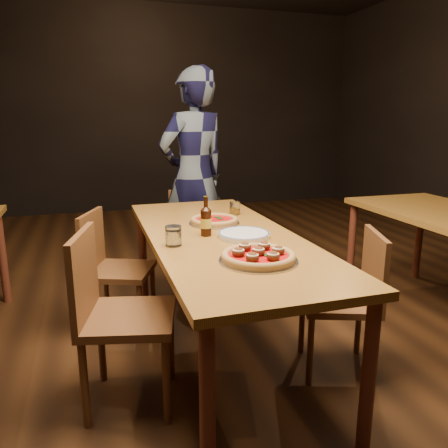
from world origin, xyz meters
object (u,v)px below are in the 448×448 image
object	(u,v)px
table_main	(221,246)
pizza_meatball	(258,256)
chair_main_e	(338,300)
diner	(194,177)
pizza_margherita	(214,220)
plate_stack	(244,235)
water_glass	(173,236)
chair_main_nw	(129,316)
beer_bottle	(206,222)
chair_main_sw	(120,270)
amber_glass	(235,208)
chair_end	(193,238)

from	to	relation	value
table_main	pizza_meatball	distance (m)	0.52
chair_main_e	diner	xyz separation A→B (m)	(-0.41, 1.65, 0.48)
pizza_margherita	plate_stack	xyz separation A→B (m)	(0.07, -0.35, -0.01)
table_main	water_glass	world-z (taller)	water_glass
table_main	pizza_margherita	bearing A→B (deg)	83.07
pizza_margherita	table_main	bearing A→B (deg)	-96.93
chair_main_e	pizza_meatball	bearing A→B (deg)	-52.76
chair_main_nw	pizza_margherita	xyz separation A→B (m)	(0.58, 0.54, 0.31)
beer_bottle	diner	size ratio (longest dim) A/B	0.12
chair_main_sw	chair_main_e	xyz separation A→B (m)	(1.10, -0.85, -0.00)
chair_main_sw	beer_bottle	size ratio (longest dim) A/B	3.87
chair_main_nw	beer_bottle	bearing A→B (deg)	-45.05
plate_stack	water_glass	distance (m)	0.40
plate_stack	beer_bottle	world-z (taller)	beer_bottle
pizza_meatball	water_glass	xyz separation A→B (m)	(-0.32, 0.36, 0.03)
amber_glass	water_glass	bearing A→B (deg)	-131.41
chair_main_sw	chair_end	world-z (taller)	chair_main_sw
chair_main_nw	diner	distance (m)	1.81
chair_main_sw	amber_glass	bearing A→B (deg)	-72.00
chair_main_e	beer_bottle	xyz separation A→B (m)	(-0.66, 0.33, 0.41)
chair_main_e	chair_end	world-z (taller)	chair_main_e
beer_bottle	amber_glass	distance (m)	0.57
table_main	pizza_margherita	size ratio (longest dim) A/B	6.39
chair_end	table_main	bearing A→B (deg)	-85.67
chair_main_sw	plate_stack	xyz separation A→B (m)	(0.63, -0.61, 0.34)
chair_main_nw	diner	size ratio (longest dim) A/B	0.51
table_main	chair_main_e	distance (m)	0.71
chair_end	chair_main_sw	bearing A→B (deg)	-125.66
pizza_margherita	chair_main_nw	bearing A→B (deg)	-137.30
pizza_margherita	beer_bottle	world-z (taller)	beer_bottle
chair_main_e	pizza_margherita	xyz separation A→B (m)	(-0.54, 0.59, 0.35)
chair_main_nw	diner	xyz separation A→B (m)	(0.71, 1.60, 0.44)
chair_main_sw	chair_end	bearing A→B (deg)	-23.39
plate_stack	table_main	bearing A→B (deg)	134.18
chair_main_e	beer_bottle	bearing A→B (deg)	-96.75
pizza_meatball	amber_glass	bearing A→B (deg)	77.58
plate_stack	water_glass	size ratio (longest dim) A/B	2.74
water_glass	plate_stack	bearing A→B (deg)	6.36
chair_main_e	chair_main_nw	bearing A→B (deg)	-72.54
chair_main_nw	chair_main_e	bearing A→B (deg)	-78.82
chair_main_e	table_main	bearing A→B (deg)	-100.72
chair_main_e	plate_stack	xyz separation A→B (m)	(-0.47, 0.23, 0.35)
water_glass	chair_end	bearing A→B (deg)	72.61
chair_main_e	water_glass	size ratio (longest dim) A/B	8.09
chair_main_sw	pizza_meatball	world-z (taller)	chair_main_sw
chair_end	plate_stack	size ratio (longest dim) A/B	2.93
chair_end	amber_glass	world-z (taller)	amber_glass
chair_main_sw	amber_glass	distance (m)	0.86
chair_end	amber_glass	bearing A→B (deg)	-69.72
amber_glass	table_main	bearing A→B (deg)	-117.04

